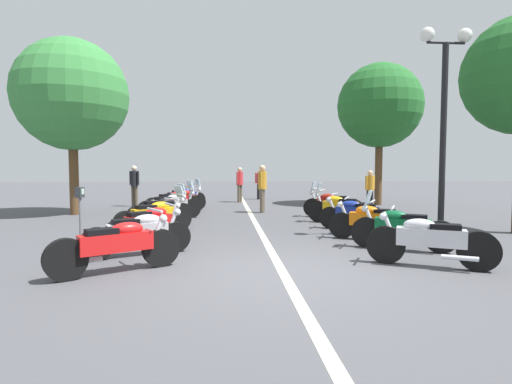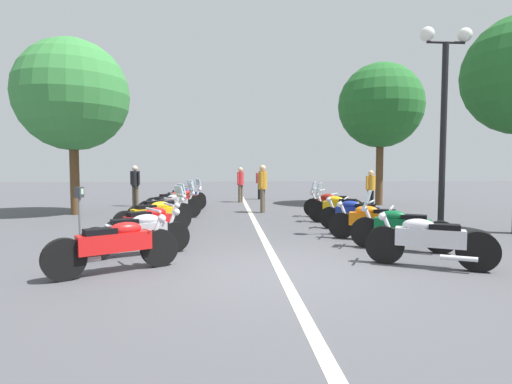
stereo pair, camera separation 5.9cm
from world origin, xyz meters
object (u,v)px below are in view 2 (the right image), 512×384
object	(u,v)px
motorcycle_left_row_2	(149,223)
bystander_3	(240,182)
bystander_0	(261,182)
bystander_2	(263,185)
motorcycle_left_row_7	(181,199)
motorcycle_left_row_8	(185,196)
motorcycle_right_row_3	(356,214)
motorcycle_left_row_1	(138,233)
parking_meter	(80,206)
motorcycle_left_row_4	(162,210)
motorcycle_left_row_3	(155,215)
motorcycle_right_row_5	(333,204)
motorcycle_left_row_0	(116,245)
roadside_tree_2	(381,106)
motorcycle_right_row_2	(374,221)
motorcycle_right_row_4	(340,208)
motorcycle_left_row_5	(171,205)
motorcycle_left_row_6	(174,201)
bystander_1	(135,182)
roadside_tree_0	(72,95)
street_lamp_twin_globe	(444,96)
bystander_4	(371,187)
motorcycle_right_row_0	(428,240)

from	to	relation	value
motorcycle_left_row_2	bystander_3	world-z (taller)	bystander_3
bystander_0	bystander_2	distance (m)	6.12
bystander_0	motorcycle_left_row_7	bearing A→B (deg)	-41.50
motorcycle_left_row_8	motorcycle_right_row_3	size ratio (longest dim) A/B	0.98
motorcycle_left_row_1	parking_meter	distance (m)	1.62
motorcycle_left_row_4	bystander_2	xyz separation A→B (m)	(3.05, -3.23, 0.58)
motorcycle_left_row_3	motorcycle_right_row_5	world-z (taller)	same
parking_meter	bystander_2	xyz separation A→B (m)	(6.26, -4.39, 0.15)
motorcycle_left_row_0	roadside_tree_2	bearing A→B (deg)	20.53
motorcycle_right_row_2	parking_meter	distance (m)	6.49
motorcycle_right_row_4	bystander_3	size ratio (longest dim) A/B	1.09
motorcycle_left_row_5	motorcycle_right_row_2	size ratio (longest dim) A/B	0.99
motorcycle_left_row_4	bystander_2	world-z (taller)	bystander_2
motorcycle_left_row_7	bystander_0	bearing A→B (deg)	29.75
motorcycle_left_row_6	motorcycle_left_row_3	bearing A→B (deg)	-124.59
motorcycle_left_row_7	motorcycle_right_row_4	distance (m)	6.49
motorcycle_left_row_3	bystander_1	bearing A→B (deg)	69.70
motorcycle_right_row_2	motorcycle_left_row_2	bearing A→B (deg)	24.40
motorcycle_left_row_0	bystander_2	xyz separation A→B (m)	(8.27, -3.12, 0.59)
motorcycle_left_row_6	roadside_tree_0	size ratio (longest dim) A/B	0.30
street_lamp_twin_globe	roadside_tree_0	size ratio (longest dim) A/B	0.79
motorcycle_right_row_3	motorcycle_left_row_4	bearing A→B (deg)	17.76
motorcycle_left_row_3	motorcycle_right_row_2	distance (m)	5.45
motorcycle_left_row_4	motorcycle_left_row_5	size ratio (longest dim) A/B	0.89
motorcycle_right_row_5	street_lamp_twin_globe	bearing A→B (deg)	135.81
bystander_3	motorcycle_right_row_5	bearing A→B (deg)	147.90
motorcycle_left_row_0	street_lamp_twin_globe	xyz separation A→B (m)	(2.51, -6.82, 2.89)
motorcycle_left_row_4	roadside_tree_2	world-z (taller)	roadside_tree_2
motorcycle_left_row_0	roadside_tree_2	world-z (taller)	roadside_tree_2
motorcycle_left_row_1	roadside_tree_2	world-z (taller)	roadside_tree_2
motorcycle_right_row_2	roadside_tree_0	bearing A→B (deg)	-8.37
motorcycle_right_row_3	motorcycle_right_row_4	xyz separation A→B (m)	(1.33, 0.07, 0.03)
bystander_0	roadside_tree_0	world-z (taller)	roadside_tree_0
street_lamp_twin_globe	bystander_4	xyz separation A→B (m)	(6.35, -0.63, -2.43)
motorcycle_left_row_0	motorcycle_left_row_7	size ratio (longest dim) A/B	0.97
motorcycle_left_row_7	street_lamp_twin_globe	bearing A→B (deg)	-70.06
motorcycle_left_row_7	motorcycle_right_row_3	bearing A→B (deg)	-70.43
motorcycle_left_row_6	motorcycle_left_row_2	bearing A→B (deg)	-123.50
bystander_2	bystander_3	xyz separation A→B (m)	(4.47, 0.67, -0.06)
motorcycle_left_row_7	parking_meter	distance (m)	7.32
motorcycle_left_row_5	parking_meter	xyz separation A→B (m)	(-4.65, 1.23, 0.43)
motorcycle_right_row_4	bystander_3	world-z (taller)	bystander_3
motorcycle_left_row_7	roadside_tree_2	size ratio (longest dim) A/B	0.31
motorcycle_left_row_7	motorcycle_left_row_8	bearing A→B (deg)	64.27
bystander_4	street_lamp_twin_globe	bearing A→B (deg)	144.03
motorcycle_left_row_6	motorcycle_left_row_0	bearing A→B (deg)	-124.36
motorcycle_left_row_5	roadside_tree_0	xyz separation A→B (m)	(1.54, 3.59, 3.75)
motorcycle_left_row_5	roadside_tree_2	bearing A→B (deg)	0.62
motorcycle_right_row_0	motorcycle_left_row_6	bearing A→B (deg)	-29.20
motorcycle_right_row_2	motorcycle_right_row_4	world-z (taller)	motorcycle_right_row_4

